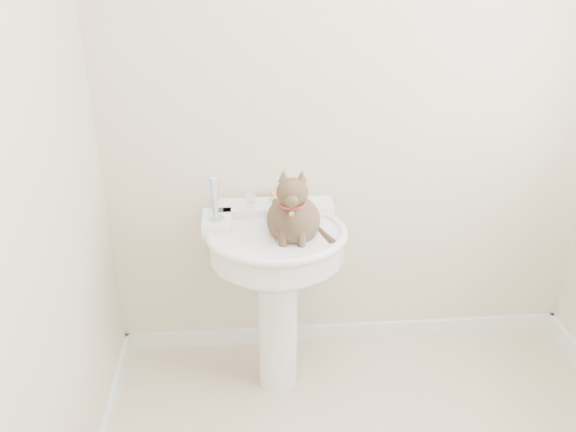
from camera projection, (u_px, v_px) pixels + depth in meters
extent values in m
cube|color=white|center=(345.00, 332.00, 3.11)|extent=(2.20, 0.02, 0.09)
cylinder|color=white|center=(278.00, 326.00, 2.70)|extent=(0.18, 0.18, 0.63)
cylinder|color=white|center=(277.00, 245.00, 2.52)|extent=(0.56, 0.56, 0.12)
ellipsoid|color=white|center=(277.00, 258.00, 2.55)|extent=(0.51, 0.45, 0.20)
torus|color=white|center=(277.00, 233.00, 2.49)|extent=(0.59, 0.59, 0.04)
cube|color=white|center=(274.00, 209.00, 2.67)|extent=(0.52, 0.14, 0.06)
cube|color=white|center=(217.00, 223.00, 2.55)|extent=(0.12, 0.19, 0.06)
cylinder|color=silver|center=(274.00, 203.00, 2.61)|extent=(0.05, 0.05, 0.05)
cylinder|color=silver|center=(275.00, 201.00, 2.55)|extent=(0.04, 0.04, 0.14)
sphere|color=white|center=(248.00, 198.00, 2.61)|extent=(0.06, 0.06, 0.06)
sphere|color=white|center=(299.00, 196.00, 2.62)|extent=(0.06, 0.06, 0.06)
cube|color=orange|center=(283.00, 196.00, 2.69)|extent=(0.10, 0.07, 0.03)
cylinder|color=silver|center=(216.00, 219.00, 2.51)|extent=(0.07, 0.07, 0.01)
cylinder|color=white|center=(216.00, 209.00, 2.49)|extent=(0.06, 0.06, 0.09)
cylinder|color=#42A4E7|center=(212.00, 198.00, 2.47)|extent=(0.01, 0.01, 0.17)
cylinder|color=white|center=(215.00, 198.00, 2.47)|extent=(0.01, 0.01, 0.17)
cylinder|color=#F998D0|center=(218.00, 198.00, 2.47)|extent=(0.01, 0.01, 0.17)
ellipsoid|color=brown|center=(293.00, 220.00, 2.47)|extent=(0.22, 0.25, 0.20)
ellipsoid|color=brown|center=(295.00, 216.00, 2.36)|extent=(0.14, 0.13, 0.18)
ellipsoid|color=brown|center=(296.00, 192.00, 2.28)|extent=(0.12, 0.11, 0.11)
cone|color=brown|center=(286.00, 176.00, 2.27)|extent=(0.04, 0.04, 0.05)
cone|color=brown|center=(304.00, 176.00, 2.28)|extent=(0.04, 0.04, 0.05)
cylinder|color=brown|center=(320.00, 231.00, 2.52)|extent=(0.03, 0.03, 0.23)
torus|color=maroon|center=(295.00, 204.00, 2.31)|extent=(0.10, 0.10, 0.01)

